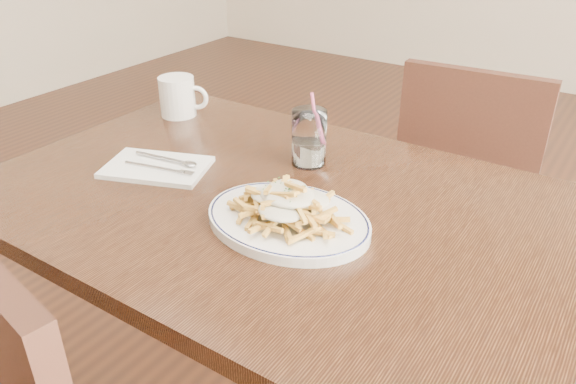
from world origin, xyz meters
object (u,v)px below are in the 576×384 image
Objects in this scene: table at (273,228)px; fries_plate at (288,220)px; loaded_fries at (288,200)px; coffee_mug at (178,96)px; water_glass at (309,141)px; chair_far at (468,182)px.

fries_plate reaches higher than table.
table is 0.15m from fries_plate.
table is at bearing 138.73° from fries_plate.
loaded_fries is (-0.00, 0.00, 0.04)m from fries_plate.
coffee_mug reaches higher than loaded_fries.
table is 0.22m from water_glass.
coffee_mug is at bearing 151.15° from loaded_fries.
water_glass is 1.30× the size of coffee_mug.
chair_far is at bearing 83.38° from fries_plate.
coffee_mug is (-0.45, 0.06, -0.00)m from water_glass.
loaded_fries is 1.83× the size of coffee_mug.
chair_far is at bearing 76.48° from table.
chair_far is 0.90m from fries_plate.
loaded_fries is (-0.10, -0.86, 0.31)m from chair_far.
coffee_mug is at bearing -140.23° from chair_far.
water_glass is (-0.02, 0.17, 0.13)m from table.
table is at bearing -26.10° from coffee_mug.
fries_plate is 2.97× the size of coffee_mug.
table is at bearing 138.73° from loaded_fries.
water_glass is (-0.21, -0.61, 0.31)m from chair_far.
chair_far is (0.19, 0.78, -0.18)m from table.
fries_plate is at bearing 0.00° from loaded_fries.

